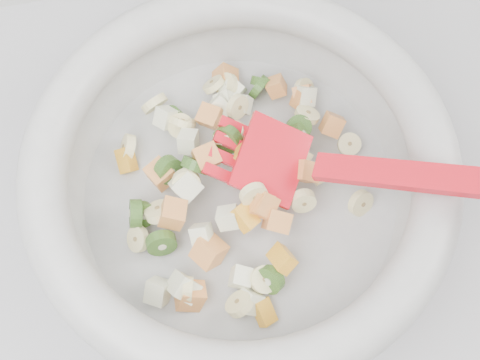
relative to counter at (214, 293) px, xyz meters
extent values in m
cube|color=#A2A1A6|center=(0.00, 0.00, 0.00)|extent=(2.00, 0.60, 0.90)
cylinder|color=#BABAB8|center=(0.04, -0.01, 0.46)|extent=(0.32, 0.32, 0.02)
torus|color=#BABAB8|center=(0.04, -0.01, 0.53)|extent=(0.39, 0.39, 0.04)
cylinder|color=beige|center=(0.05, -0.03, 0.52)|extent=(0.03, 0.02, 0.03)
cylinder|color=beige|center=(0.05, 0.10, 0.48)|extent=(0.03, 0.03, 0.03)
cylinder|color=beige|center=(-0.02, 0.10, 0.48)|extent=(0.04, 0.03, 0.03)
cylinder|color=beige|center=(0.11, 0.00, 0.50)|extent=(0.02, 0.03, 0.03)
cylinder|color=beige|center=(0.00, 0.07, 0.49)|extent=(0.04, 0.03, 0.04)
cylinder|color=beige|center=(0.04, -0.10, 0.49)|extent=(0.03, 0.03, 0.02)
cylinder|color=beige|center=(0.16, 0.01, 0.48)|extent=(0.02, 0.03, 0.02)
cylinder|color=beige|center=(0.10, -0.04, 0.50)|extent=(0.03, 0.02, 0.03)
cylinder|color=beige|center=(0.04, 0.10, 0.49)|extent=(0.03, 0.03, 0.03)
cylinder|color=beige|center=(0.05, 0.03, 0.51)|extent=(0.03, 0.03, 0.02)
cylinder|color=beige|center=(0.12, 0.05, 0.49)|extent=(0.03, 0.03, 0.02)
cylinder|color=beige|center=(0.04, 0.03, 0.51)|extent=(0.03, 0.02, 0.03)
cylinder|color=beige|center=(0.12, -0.02, 0.49)|extent=(0.04, 0.02, 0.04)
cylinder|color=beige|center=(-0.04, -0.02, 0.49)|extent=(0.03, 0.03, 0.02)
cylinder|color=beige|center=(0.06, 0.07, 0.50)|extent=(0.03, 0.03, 0.03)
cylinder|color=beige|center=(-0.02, -0.10, 0.49)|extent=(0.02, 0.03, 0.03)
cylinder|color=beige|center=(0.15, -0.05, 0.48)|extent=(0.03, 0.03, 0.03)
cylinder|color=beige|center=(0.00, 0.06, 0.48)|extent=(0.03, 0.03, 0.02)
cylinder|color=beige|center=(-0.06, 0.06, 0.48)|extent=(0.03, 0.04, 0.04)
cylinder|color=beige|center=(-0.06, -0.04, 0.48)|extent=(0.03, 0.04, 0.03)
cylinder|color=beige|center=(0.02, -0.12, 0.48)|extent=(0.04, 0.03, 0.03)
cylinder|color=beige|center=(0.13, 0.08, 0.48)|extent=(0.03, 0.03, 0.03)
cylinder|color=beige|center=(0.00, 0.07, 0.48)|extent=(0.03, 0.02, 0.03)
cylinder|color=beige|center=(-0.01, -0.01, 0.51)|extent=(0.03, 0.03, 0.03)
cube|color=#D77844|center=(0.13, 0.07, 0.48)|extent=(0.03, 0.02, 0.03)
cube|color=#D77844|center=(0.00, -0.07, 0.49)|extent=(0.04, 0.04, 0.03)
cube|color=#D77844|center=(-0.02, -0.10, 0.48)|extent=(0.03, 0.03, 0.04)
cube|color=#D77844|center=(0.10, 0.09, 0.49)|extent=(0.03, 0.02, 0.03)
cube|color=#D77844|center=(0.10, -0.02, 0.50)|extent=(0.03, 0.03, 0.03)
cube|color=#D77844|center=(0.07, -0.06, 0.50)|extent=(0.03, 0.03, 0.03)
cube|color=#D77844|center=(0.02, 0.01, 0.51)|extent=(0.03, 0.03, 0.02)
cube|color=#D77844|center=(-0.02, -0.03, 0.50)|extent=(0.03, 0.03, 0.03)
cube|color=#D77844|center=(0.06, -0.04, 0.51)|extent=(0.03, 0.03, 0.03)
cube|color=#D77844|center=(0.06, -0.04, 0.51)|extent=(0.03, 0.03, 0.03)
cube|color=#D77844|center=(0.03, 0.06, 0.49)|extent=(0.03, 0.03, 0.02)
cube|color=#D77844|center=(0.06, 0.11, 0.48)|extent=(0.03, 0.03, 0.03)
cube|color=#D77844|center=(0.15, 0.03, 0.49)|extent=(0.03, 0.03, 0.03)
cube|color=#D77844|center=(-0.03, 0.02, 0.49)|extent=(0.03, 0.03, 0.02)
cube|color=#D77844|center=(0.09, 0.03, 0.50)|extent=(0.04, 0.04, 0.04)
cube|color=#D77844|center=(0.13, 0.07, 0.48)|extent=(0.02, 0.03, 0.03)
cylinder|color=#5AA236|center=(0.11, 0.03, 0.49)|extent=(0.03, 0.03, 0.02)
cylinder|color=#5AA236|center=(-0.04, -0.05, 0.49)|extent=(0.04, 0.02, 0.04)
cylinder|color=#5AA236|center=(-0.05, -0.02, 0.48)|extent=(0.03, 0.02, 0.03)
cylinder|color=#5AA236|center=(0.09, 0.09, 0.48)|extent=(0.03, 0.03, 0.04)
cylinder|color=#5AA236|center=(0.05, -0.11, 0.49)|extent=(0.03, 0.04, 0.03)
cylinder|color=#5AA236|center=(0.09, 0.10, 0.48)|extent=(0.03, 0.02, 0.03)
cylinder|color=#5AA236|center=(0.11, 0.02, 0.50)|extent=(0.03, 0.03, 0.03)
cylinder|color=#5AA236|center=(0.01, 0.01, 0.51)|extent=(0.04, 0.03, 0.04)
cylinder|color=#5AA236|center=(-0.06, -0.02, 0.49)|extent=(0.02, 0.04, 0.04)
cylinder|color=#5AA236|center=(-0.02, 0.02, 0.49)|extent=(0.04, 0.03, 0.04)
cylinder|color=#5AA236|center=(-0.01, 0.08, 0.48)|extent=(0.03, 0.03, 0.02)
cylinder|color=#5AA236|center=(0.04, 0.03, 0.51)|extent=(0.03, 0.04, 0.04)
cube|color=beige|center=(0.02, -0.10, 0.48)|extent=(0.03, 0.02, 0.02)
cube|color=beige|center=(0.02, -0.05, 0.50)|extent=(0.03, 0.03, 0.03)
cube|color=beige|center=(0.03, -0.12, 0.48)|extent=(0.03, 0.03, 0.03)
cube|color=beige|center=(0.04, 0.08, 0.49)|extent=(0.03, 0.04, 0.04)
cube|color=beige|center=(-0.01, 0.08, 0.49)|extent=(0.03, 0.03, 0.03)
cube|color=beige|center=(0.00, -0.05, 0.50)|extent=(0.02, 0.03, 0.03)
cube|color=beige|center=(-0.05, -0.09, 0.48)|extent=(0.03, 0.03, 0.03)
cube|color=beige|center=(0.00, 0.04, 0.49)|extent=(0.02, 0.03, 0.03)
cube|color=beige|center=(0.06, 0.10, 0.48)|extent=(0.03, 0.03, 0.03)
cube|color=beige|center=(-0.01, -0.01, 0.50)|extent=(0.03, 0.04, 0.03)
cube|color=beige|center=(-0.03, -0.09, 0.48)|extent=(0.03, 0.04, 0.04)
cube|color=beige|center=(0.05, 0.08, 0.49)|extent=(0.03, 0.02, 0.03)
cube|color=beige|center=(0.13, 0.07, 0.49)|extent=(0.03, 0.03, 0.03)
cube|color=beige|center=(0.06, 0.07, 0.48)|extent=(0.03, 0.03, 0.03)
cube|color=#FFA02E|center=(0.04, -0.13, 0.48)|extent=(0.02, 0.03, 0.02)
cube|color=#FFA02E|center=(0.05, 0.00, 0.51)|extent=(0.03, 0.03, 0.03)
cube|color=#FFA02E|center=(-0.06, 0.04, 0.48)|extent=(0.02, 0.03, 0.03)
cube|color=#FFA02E|center=(0.06, -0.09, 0.49)|extent=(0.03, 0.03, 0.03)
cube|color=#FFA02E|center=(0.04, -0.05, 0.51)|extent=(0.03, 0.03, 0.02)
cube|color=red|center=(0.07, -0.01, 0.52)|extent=(0.09, 0.09, 0.04)
cube|color=red|center=(0.05, 0.04, 0.51)|extent=(0.03, 0.02, 0.02)
cube|color=red|center=(0.04, 0.02, 0.51)|extent=(0.03, 0.02, 0.02)
cube|color=red|center=(0.03, 0.01, 0.51)|extent=(0.03, 0.02, 0.02)
cube|color=red|center=(0.02, -0.01, 0.51)|extent=(0.03, 0.02, 0.02)
cube|color=red|center=(0.20, -0.08, 0.57)|extent=(0.19, 0.12, 0.09)
camera|label=1|loc=(0.00, -0.22, 1.01)|focal=45.00mm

